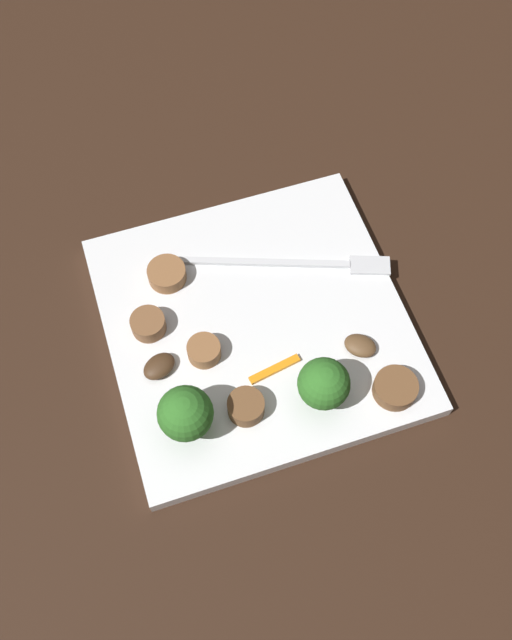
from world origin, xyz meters
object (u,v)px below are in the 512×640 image
at_px(sausage_slice_4, 148,324).
at_px(mushroom_2, 360,346).
at_px(sausage_slice_1, 204,351).
at_px(plate, 256,324).
at_px(fork, 303,264).
at_px(sausage_slice_0, 167,274).
at_px(broccoli_floret_0, 324,384).
at_px(pepper_strip_0, 275,369).
at_px(broccoli_floret_1, 185,414).
at_px(sausage_slice_3, 395,388).
at_px(mushroom_0, 159,366).
at_px(sausage_slice_2, 246,407).

distance_m(sausage_slice_4, mushroom_2, 0.18).
bearing_deg(sausage_slice_1, plate, 18.68).
xyz_separation_m(fork, sausage_slice_0, (-0.12, 0.02, 0.00)).
relative_size(broccoli_floret_0, mushroom_2, 1.88).
height_order(fork, pepper_strip_0, same).
distance_m(broccoli_floret_0, sausage_slice_0, 0.17).
height_order(broccoli_floret_1, pepper_strip_0, broccoli_floret_1).
distance_m(sausage_slice_3, mushroom_0, 0.19).
height_order(broccoli_floret_0, mushroom_0, broccoli_floret_0).
bearing_deg(sausage_slice_0, sausage_slice_2, -78.53).
relative_size(sausage_slice_2, pepper_strip_0, 0.66).
bearing_deg(mushroom_2, sausage_slice_1, 164.27).
height_order(mushroom_0, mushroom_2, same).
relative_size(plate, pepper_strip_0, 5.55).
bearing_deg(sausage_slice_4, plate, -13.29).
bearing_deg(sausage_slice_4, pepper_strip_0, -38.04).
bearing_deg(plate, pepper_strip_0, -89.13).
xyz_separation_m(sausage_slice_1, sausage_slice_2, (0.02, -0.06, 0.00)).
xyz_separation_m(broccoli_floret_1, pepper_strip_0, (0.08, 0.02, -0.03)).
relative_size(fork, pepper_strip_0, 3.90).
bearing_deg(sausage_slice_1, fork, 27.75).
relative_size(fork, sausage_slice_3, 4.94).
bearing_deg(pepper_strip_0, plate, 90.87).
bearing_deg(broccoli_floret_1, pepper_strip_0, 17.41).
bearing_deg(sausage_slice_3, mushroom_2, 105.25).
relative_size(fork, sausage_slice_4, 6.02).
height_order(sausage_slice_4, pepper_strip_0, sausage_slice_4).
height_order(fork, sausage_slice_2, sausage_slice_2).
bearing_deg(plate, broccoli_floret_1, -137.19).
distance_m(broccoli_floret_1, pepper_strip_0, 0.09).
bearing_deg(sausage_slice_0, pepper_strip_0, -61.31).
relative_size(sausage_slice_2, sausage_slice_3, 0.84).
xyz_separation_m(broccoli_floret_1, sausage_slice_4, (-0.01, 0.09, -0.02)).
height_order(broccoli_floret_1, mushroom_0, broccoli_floret_1).
xyz_separation_m(fork, sausage_slice_4, (-0.14, -0.02, 0.01)).
xyz_separation_m(plate, sausage_slice_2, (-0.03, -0.07, 0.02)).
bearing_deg(sausage_slice_4, broccoli_floret_0, -41.93).
bearing_deg(plate, sausage_slice_4, 166.71).
height_order(plate, pepper_strip_0, pepper_strip_0).
height_order(broccoli_floret_1, sausage_slice_4, broccoli_floret_1).
bearing_deg(mushroom_2, sausage_slice_3, -74.75).
bearing_deg(plate, mushroom_2, -35.26).
bearing_deg(fork, mushroom_2, -59.71).
xyz_separation_m(sausage_slice_1, sausage_slice_3, (0.13, -0.08, -0.00)).
bearing_deg(pepper_strip_0, sausage_slice_2, -142.57).
xyz_separation_m(plate, sausage_slice_4, (-0.09, 0.02, 0.01)).
height_order(plate, broccoli_floret_0, broccoli_floret_0).
bearing_deg(pepper_strip_0, mushroom_2, -2.66).
bearing_deg(sausage_slice_4, fork, 7.31).
height_order(sausage_slice_0, sausage_slice_2, sausage_slice_2).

